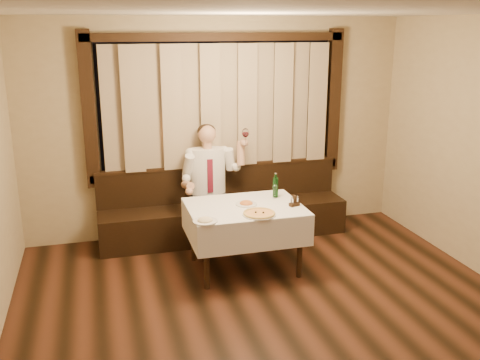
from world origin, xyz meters
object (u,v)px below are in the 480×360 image
object	(u,v)px
pasta_cream	(205,219)
green_bottle	(276,187)
banquette	(223,214)
pizza	(259,214)
cruet_caddy	(294,202)
pasta_red	(246,202)
seated_man	(210,176)
dining_table	(245,215)

from	to	relation	value
pasta_cream	green_bottle	distance (m)	1.13
banquette	pasta_cream	distance (m)	1.58
banquette	pizza	size ratio (longest dim) A/B	8.91
cruet_caddy	banquette	bearing A→B (deg)	97.17
banquette	green_bottle	size ratio (longest dim) A/B	11.00
pasta_cream	banquette	bearing A→B (deg)	69.31
pasta_red	seated_man	bearing A→B (deg)	103.70
cruet_caddy	seated_man	xyz separation A→B (m)	(-0.72, 1.08, 0.06)
dining_table	pasta_cream	size ratio (longest dim) A/B	4.98
cruet_caddy	seated_man	distance (m)	1.30
pizza	pasta_red	distance (m)	0.36
banquette	seated_man	world-z (taller)	seated_man
banquette	green_bottle	bearing A→B (deg)	-62.06
dining_table	pasta_cream	bearing A→B (deg)	-144.36
seated_man	banquette	bearing A→B (deg)	25.30
banquette	dining_table	distance (m)	1.08
pasta_cream	seated_man	xyz separation A→B (m)	(0.34, 1.31, 0.07)
banquette	cruet_caddy	xyz separation A→B (m)	(0.53, -1.17, 0.49)
banquette	green_bottle	xyz separation A→B (m)	(0.43, -0.81, 0.57)
banquette	cruet_caddy	bearing A→B (deg)	-65.69
pasta_cream	green_bottle	world-z (taller)	green_bottle
dining_table	cruet_caddy	distance (m)	0.57
pasta_red	pasta_cream	world-z (taller)	pasta_cream
seated_man	pizza	bearing A→B (deg)	-78.44
pizza	green_bottle	size ratio (longest dim) A/B	1.23
pasta_red	green_bottle	distance (m)	0.45
dining_table	banquette	bearing A→B (deg)	90.00
seated_man	pasta_cream	bearing A→B (deg)	-104.40
cruet_caddy	dining_table	bearing A→B (deg)	147.08
banquette	seated_man	size ratio (longest dim) A/B	2.13
green_bottle	pasta_cream	bearing A→B (deg)	-148.51
dining_table	pizza	xyz separation A→B (m)	(0.06, -0.33, 0.12)
cruet_caddy	pasta_cream	bearing A→B (deg)	175.11
pizza	seated_man	distance (m)	1.29
dining_table	pasta_red	bearing A→B (deg)	51.43
pasta_cream	seated_man	size ratio (longest dim) A/B	0.17
green_bottle	seated_man	distance (m)	0.96
pizza	cruet_caddy	xyz separation A→B (m)	(0.47, 0.18, 0.03)
pizza	pasta_cream	xyz separation A→B (m)	(-0.59, -0.05, 0.02)
dining_table	seated_man	size ratio (longest dim) A/B	0.84
pizza	green_bottle	distance (m)	0.66
pizza	seated_man	world-z (taller)	seated_man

